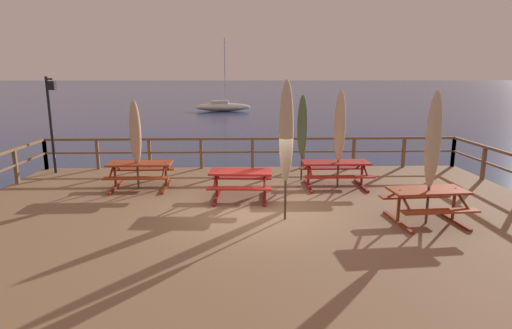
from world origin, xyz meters
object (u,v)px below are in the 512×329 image
Objects in this scene: picnic_table_mid_centre at (140,170)px; patio_umbrella_short_mid at (135,133)px; picnic_table_back_right at (427,199)px; picnic_table_front_right at (335,168)px; patio_umbrella_short_front at (340,126)px; patio_umbrella_tall_mid_left at (433,140)px; sailboat_distant at (222,106)px; picnic_table_mid_left at (241,179)px; patio_umbrella_tall_back_left at (302,127)px; patio_umbrella_short_back at (286,132)px; lamp_post_hooked at (51,111)px.

patio_umbrella_short_mid is (-0.06, -0.04, 1.07)m from picnic_table_mid_centre.
picnic_table_back_right is 7.85m from patio_umbrella_short_mid.
patio_umbrella_short_mid is at bearing -179.83° from picnic_table_front_right.
patio_umbrella_short_front is (5.83, -0.03, 0.18)m from patio_umbrella_short_mid.
patio_umbrella_tall_mid_left is (-0.01, -0.07, 1.32)m from picnic_table_back_right.
patio_umbrella_short_mid is at bearing -91.43° from sailboat_distant.
sailboat_distant is (-6.30, 36.92, -0.66)m from picnic_table_back_right.
picnic_table_mid_centre is at bearing 156.35° from picnic_table_back_right.
patio_umbrella_tall_back_left reaches higher than picnic_table_mid_left.
patio_umbrella_tall_back_left reaches higher than picnic_table_back_right.
patio_umbrella_tall_mid_left reaches higher than picnic_table_mid_centre.
patio_umbrella_short_front is (0.94, -0.93, 0.12)m from patio_umbrella_tall_back_left.
picnic_table_back_right is at bearing -66.51° from patio_umbrella_short_front.
sailboat_distant is at bearing 99.65° from patio_umbrella_tall_mid_left.
picnic_table_back_right is 3.53m from patio_umbrella_short_front.
picnic_table_back_right is 0.67× the size of patio_umbrella_tall_back_left.
patio_umbrella_short_front is 3.29m from patio_umbrella_short_back.
patio_umbrella_short_back is (3.94, -2.80, 1.45)m from picnic_table_mid_centre.
patio_umbrella_tall_back_left is (-0.88, 0.88, 1.13)m from picnic_table_front_right.
picnic_table_front_right is at bearing 57.68° from patio_umbrella_short_back.
picnic_table_back_right is at bearing -65.83° from picnic_table_front_right.
patio_umbrella_short_front is at bearing -38.28° from picnic_table_front_right.
picnic_table_mid_centre is 5.05m from patio_umbrella_short_back.
patio_umbrella_short_mid is 4.97m from patio_umbrella_tall_back_left.
picnic_table_mid_left is 3.37m from patio_umbrella_short_mid.
patio_umbrella_tall_mid_left is at bearing -99.53° from picnic_table_back_right.
picnic_table_front_right is 0.76× the size of patio_umbrella_short_mid.
lamp_post_hooked is 32.22m from sailboat_distant.
picnic_table_front_right is 1.68m from patio_umbrella_tall_back_left.
picnic_table_back_right is 0.23× the size of sailboat_distant.
patio_umbrella_tall_back_left is 3.78m from patio_umbrella_short_back.
picnic_table_front_right is at bearing 0.17° from patio_umbrella_short_mid.
picnic_table_back_right and picnic_table_front_right have the same top height.
lamp_post_hooked is (-10.32, 5.03, 1.56)m from picnic_table_back_right.
patio_umbrella_tall_mid_left is at bearing -80.35° from sailboat_distant.
picnic_table_front_right is at bearing 22.33° from picnic_table_mid_left.
sailboat_distant is at bearing 82.81° from lamp_post_hooked.
patio_umbrella_short_mid is (-7.14, 3.13, -0.24)m from patio_umbrella_tall_mid_left.
lamp_post_hooked is at bearing 146.66° from patio_umbrella_short_back.
patio_umbrella_short_mid is at bearing 156.83° from picnic_table_back_right.
patio_umbrella_tall_mid_left is 37.57m from sailboat_distant.
picnic_table_mid_left is 0.67× the size of patio_umbrella_short_mid.
picnic_table_back_right is 4.70m from patio_umbrella_tall_back_left.
patio_umbrella_short_mid is at bearing 156.34° from patio_umbrella_tall_mid_left.
patio_umbrella_short_back is (-1.82, -2.73, 0.20)m from patio_umbrella_short_front.
sailboat_distant reaches higher than patio_umbrella_short_mid.
patio_umbrella_tall_mid_left reaches higher than patio_umbrella_short_mid.
picnic_table_mid_centre is at bearing 155.86° from patio_umbrella_tall_mid_left.
picnic_table_mid_left is 2.42m from patio_umbrella_short_back.
picnic_table_back_right is 7.73m from picnic_table_mid_centre.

